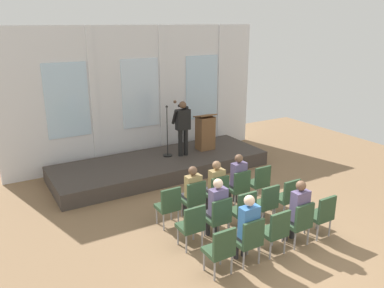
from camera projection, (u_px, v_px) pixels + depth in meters
name	position (u px, v px, depth m)	size (l,w,h in m)	color
ground_plane	(271.00, 252.00, 7.56)	(16.34, 16.34, 0.00)	#846647
rear_partition	(141.00, 95.00, 12.09)	(8.43, 0.14, 4.22)	silver
stage_platform	(161.00, 165.00, 11.50)	(6.33, 2.21, 0.42)	#3F3833
speaker	(183.00, 124.00, 11.46)	(0.51, 0.69, 1.67)	black
mic_stand	(168.00, 145.00, 11.60)	(0.28, 0.28, 1.55)	black
lectern	(205.00, 132.00, 12.16)	(0.60, 0.48, 1.16)	brown
chair_r0_c0	(169.00, 204.00, 8.34)	(0.46, 0.44, 0.94)	#99999E
chair_r0_c1	(194.00, 198.00, 8.65)	(0.46, 0.44, 0.94)	#99999E
audience_r0_c1	(192.00, 189.00, 8.67)	(0.36, 0.39, 1.27)	#2D2D33
chair_r0_c2	(217.00, 192.00, 8.95)	(0.46, 0.44, 0.94)	#99999E
audience_r0_c2	(215.00, 183.00, 8.97)	(0.36, 0.39, 1.28)	#2D2D33
chair_r0_c3	(239.00, 186.00, 9.26)	(0.46, 0.44, 0.94)	#99999E
audience_r0_c3	(237.00, 177.00, 9.26)	(0.36, 0.39, 1.33)	#2D2D33
chair_r0_c4	(259.00, 181.00, 9.57)	(0.46, 0.44, 0.94)	#99999E
chair_r1_c0	(192.00, 224.00, 7.53)	(0.46, 0.44, 0.94)	#99999E
chair_r1_c1	(219.00, 216.00, 7.84)	(0.46, 0.44, 0.94)	#99999E
audience_r1_c1	(217.00, 205.00, 7.84)	(0.36, 0.39, 1.34)	#2D2D33
chair_r1_c2	(243.00, 209.00, 8.14)	(0.46, 0.44, 0.94)	#99999E
chair_r1_c3	(266.00, 202.00, 8.45)	(0.46, 0.44, 0.94)	#99999E
chair_r1_c4	(288.00, 196.00, 8.75)	(0.46, 0.44, 0.94)	#99999E
chair_r2_c0	(221.00, 248.00, 6.72)	(0.46, 0.44, 0.94)	#99999E
chair_r2_c1	(249.00, 239.00, 7.03)	(0.46, 0.44, 0.94)	#99999E
audience_r2_c1	(247.00, 226.00, 7.02)	(0.36, 0.39, 1.38)	#2D2D33
chair_r2_c2	(275.00, 230.00, 7.33)	(0.46, 0.44, 0.94)	#99999E
chair_r2_c3	(300.00, 221.00, 7.64)	(0.46, 0.44, 0.94)	#99999E
audience_r2_c3	(298.00, 209.00, 7.63)	(0.36, 0.39, 1.38)	#2D2D33
chair_r2_c4	(322.00, 214.00, 7.94)	(0.46, 0.44, 0.94)	#99999E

